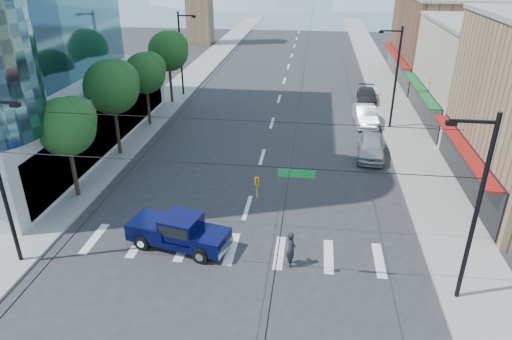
% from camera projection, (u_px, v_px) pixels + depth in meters
% --- Properties ---
extents(ground, '(160.00, 160.00, 0.00)m').
position_uv_depth(ground, '(230.00, 266.00, 23.26)').
color(ground, '#28282B').
rests_on(ground, ground).
extents(sidewalk_left, '(4.00, 120.00, 0.15)m').
position_uv_depth(sidewalk_left, '(195.00, 74.00, 60.46)').
color(sidewalk_left, gray).
rests_on(sidewalk_left, ground).
extents(sidewalk_right, '(4.00, 120.00, 0.15)m').
position_uv_depth(sidewalk_right, '(380.00, 79.00, 57.67)').
color(sidewalk_right, gray).
rests_on(sidewalk_right, ground).
extents(shop_mid, '(12.00, 14.00, 9.00)m').
position_uv_depth(shop_mid, '(499.00, 77.00, 40.51)').
color(shop_mid, tan).
rests_on(shop_mid, ground).
extents(shop_far, '(12.00, 18.00, 10.00)m').
position_uv_depth(shop_far, '(453.00, 41.00, 54.63)').
color(shop_far, brown).
rests_on(shop_far, ground).
extents(tree_near, '(3.65, 3.64, 6.71)m').
position_uv_depth(tree_near, '(68.00, 124.00, 27.87)').
color(tree_near, black).
rests_on(tree_near, ground).
extents(tree_midnear, '(4.09, 4.09, 7.52)m').
position_uv_depth(tree_midnear, '(113.00, 85.00, 33.88)').
color(tree_midnear, black).
rests_on(tree_midnear, ground).
extents(tree_midfar, '(3.65, 3.64, 6.71)m').
position_uv_depth(tree_midfar, '(147.00, 72.00, 40.41)').
color(tree_midfar, black).
rests_on(tree_midfar, ground).
extents(tree_far, '(4.09, 4.09, 7.52)m').
position_uv_depth(tree_far, '(170.00, 50.00, 46.43)').
color(tree_far, black).
rests_on(tree_far, ground).
extents(signal_rig, '(21.80, 0.20, 9.00)m').
position_uv_depth(signal_rig, '(228.00, 196.00, 20.35)').
color(signal_rig, black).
rests_on(signal_rig, ground).
extents(lamp_pole_nw, '(2.00, 0.25, 9.00)m').
position_uv_depth(lamp_pole_nw, '(182.00, 51.00, 49.26)').
color(lamp_pole_nw, black).
rests_on(lamp_pole_nw, ground).
extents(lamp_pole_ne, '(2.00, 0.25, 9.00)m').
position_uv_depth(lamp_pole_ne, '(395.00, 75.00, 39.62)').
color(lamp_pole_ne, black).
rests_on(lamp_pole_ne, ground).
extents(pickup_truck, '(5.85, 3.11, 1.88)m').
position_uv_depth(pickup_truck, '(178.00, 231.00, 24.48)').
color(pickup_truck, '#070A39').
rests_on(pickup_truck, ground).
extents(pedestrian, '(0.58, 0.78, 1.95)m').
position_uv_depth(pedestrian, '(291.00, 249.00, 22.98)').
color(pedestrian, black).
rests_on(pedestrian, ground).
extents(parked_car_near, '(2.44, 5.21, 1.72)m').
position_uv_depth(parked_car_near, '(371.00, 147.00, 35.49)').
color(parked_car_near, '#A8A9AD').
rests_on(parked_car_near, ground).
extents(parked_car_mid, '(2.09, 5.29, 1.71)m').
position_uv_depth(parked_car_mid, '(365.00, 115.00, 42.40)').
color(parked_car_mid, silver).
rests_on(parked_car_mid, ground).
extents(parked_car_far, '(2.32, 5.10, 1.45)m').
position_uv_depth(parked_car_far, '(367.00, 95.00, 48.81)').
color(parked_car_far, '#29292B').
rests_on(parked_car_far, ground).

